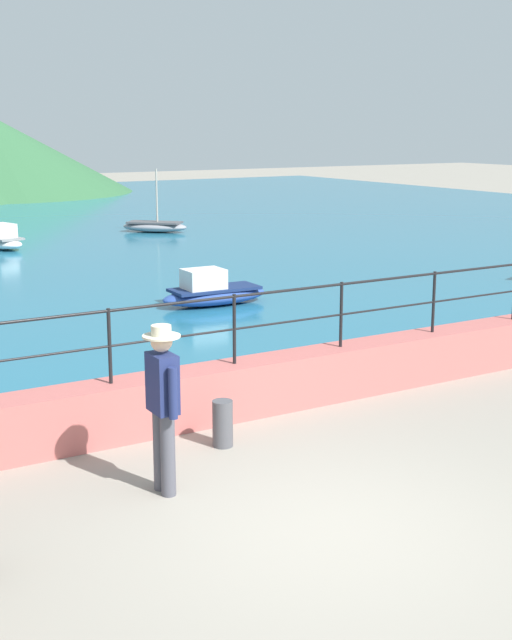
{
  "coord_description": "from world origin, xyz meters",
  "views": [
    {
      "loc": [
        -4.39,
        -6.02,
        3.65
      ],
      "look_at": [
        1.46,
        3.7,
        1.1
      ],
      "focal_mm": 48.44,
      "sensor_mm": 36.0,
      "label": 1
    }
  ],
  "objects_px": {
    "boat_4": "(213,292)",
    "boat_6": "(155,226)",
    "person_walking": "(163,401)",
    "bollard": "(223,423)"
  },
  "relations": [
    {
      "from": "boat_4",
      "to": "bollard",
      "type": "bearing_deg",
      "value": -117.39
    },
    {
      "from": "boat_4",
      "to": "boat_6",
      "type": "xyz_separation_m",
      "value": [
        4.2,
        12.07,
        -0.06
      ]
    },
    {
      "from": "person_walking",
      "to": "boat_6",
      "type": "bearing_deg",
      "value": 65.75
    },
    {
      "from": "bollard",
      "to": "person_walking",
      "type": "bearing_deg",
      "value": -143.78
    },
    {
      "from": "bollard",
      "to": "boat_6",
      "type": "height_order",
      "value": "boat_6"
    },
    {
      "from": "bollard",
      "to": "boat_6",
      "type": "bearing_deg",
      "value": 67.67
    },
    {
      "from": "boat_4",
      "to": "boat_6",
      "type": "relative_size",
      "value": 1.02
    },
    {
      "from": "person_walking",
      "to": "boat_4",
      "type": "height_order",
      "value": "person_walking"
    },
    {
      "from": "boat_6",
      "to": "bollard",
      "type": "bearing_deg",
      "value": -112.33
    },
    {
      "from": "person_walking",
      "to": "bollard",
      "type": "relative_size",
      "value": 3.17
    }
  ]
}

